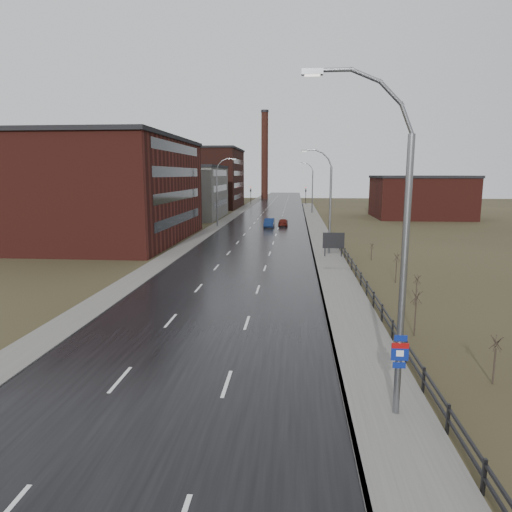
% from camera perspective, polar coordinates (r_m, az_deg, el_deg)
% --- Properties ---
extents(ground, '(320.00, 320.00, 0.00)m').
position_cam_1_polar(ground, '(16.97, -14.11, -20.99)').
color(ground, '#2D2819').
rests_on(ground, ground).
extents(road, '(14.00, 300.00, 0.06)m').
position_cam_1_polar(road, '(74.35, 1.00, 3.46)').
color(road, black).
rests_on(road, ground).
extents(sidewalk_right, '(3.20, 180.00, 0.18)m').
position_cam_1_polar(sidewalk_right, '(49.56, 8.95, 0.03)').
color(sidewalk_right, '#595651').
rests_on(sidewalk_right, ground).
extents(curb_right, '(0.16, 180.00, 0.18)m').
position_cam_1_polar(curb_right, '(49.47, 7.20, 0.05)').
color(curb_right, slate).
rests_on(curb_right, ground).
extents(sidewalk_left, '(2.40, 260.00, 0.12)m').
position_cam_1_polar(sidewalk_left, '(75.35, -5.25, 3.53)').
color(sidewalk_left, '#595651').
rests_on(sidewalk_left, ground).
extents(warehouse_near, '(22.44, 28.56, 13.50)m').
position_cam_1_polar(warehouse_near, '(64.23, -19.19, 7.87)').
color(warehouse_near, '#471914').
rests_on(warehouse_near, ground).
extents(warehouse_mid, '(16.32, 20.40, 10.50)m').
position_cam_1_polar(warehouse_mid, '(94.59, -9.27, 7.94)').
color(warehouse_mid, slate).
rests_on(warehouse_mid, ground).
extents(warehouse_far, '(26.52, 24.48, 15.50)m').
position_cam_1_polar(warehouse_far, '(124.87, -8.17, 9.62)').
color(warehouse_far, '#331611').
rests_on(warehouse_far, ground).
extents(building_right, '(18.36, 16.32, 8.50)m').
position_cam_1_polar(building_right, '(99.05, 19.84, 6.99)').
color(building_right, '#471914').
rests_on(building_right, ground).
extents(smokestack, '(2.70, 2.70, 30.70)m').
position_cam_1_polar(smokestack, '(164.19, 1.09, 12.52)').
color(smokestack, '#331611').
rests_on(smokestack, ground).
extents(streetlight_main, '(3.91, 0.29, 12.11)m').
position_cam_1_polar(streetlight_main, '(16.25, 16.99, 0.38)').
color(streetlight_main, slate).
rests_on(streetlight_main, ground).
extents(streetlight_right_mid, '(3.36, 0.28, 11.35)m').
position_cam_1_polar(streetlight_right_mid, '(49.88, 8.94, 6.75)').
color(streetlight_right_mid, slate).
rests_on(streetlight_right_mid, ground).
extents(streetlight_left, '(3.36, 0.28, 11.35)m').
position_cam_1_polar(streetlight_left, '(76.79, -4.68, 7.99)').
color(streetlight_left, slate).
rests_on(streetlight_left, ground).
extents(streetlight_right_far, '(3.36, 0.28, 11.35)m').
position_cam_1_polar(streetlight_right_far, '(103.77, 6.90, 8.50)').
color(streetlight_right_far, slate).
rests_on(streetlight_right_far, ground).
extents(guardrail, '(0.10, 53.05, 1.10)m').
position_cam_1_polar(guardrail, '(33.38, 13.85, -3.98)').
color(guardrail, black).
rests_on(guardrail, ground).
extents(shrub_b, '(0.50, 0.53, 2.11)m').
position_cam_1_polar(shrub_b, '(21.90, 27.69, -11.29)').
color(shrub_b, '#382D23').
rests_on(shrub_b, ground).
extents(shrub_c, '(0.61, 0.64, 2.57)m').
position_cam_1_polar(shrub_c, '(26.34, 19.32, -6.60)').
color(shrub_c, '#382D23').
rests_on(shrub_c, ground).
extents(shrub_d, '(0.51, 0.54, 2.15)m').
position_cam_1_polar(shrub_d, '(32.31, 19.42, -3.96)').
color(shrub_d, '#382D23').
rests_on(shrub_d, ground).
extents(shrub_e, '(0.58, 0.61, 2.45)m').
position_cam_1_polar(shrub_e, '(38.62, 17.14, -1.34)').
color(shrub_e, '#382D23').
rests_on(shrub_e, ground).
extents(shrub_f, '(0.43, 0.45, 1.77)m').
position_cam_1_polar(shrub_f, '(48.08, 14.25, 0.55)').
color(shrub_f, '#382D23').
rests_on(shrub_f, ground).
extents(billboard, '(2.26, 0.17, 2.71)m').
position_cam_1_polar(billboard, '(48.53, 9.66, 1.84)').
color(billboard, black).
rests_on(billboard, ground).
extents(traffic_light_left, '(0.58, 2.73, 5.30)m').
position_cam_1_polar(traffic_light_left, '(134.37, -0.66, 8.40)').
color(traffic_light_left, black).
rests_on(traffic_light_left, ground).
extents(traffic_light_right, '(0.58, 2.73, 5.30)m').
position_cam_1_polar(traffic_light_right, '(133.77, 6.25, 8.34)').
color(traffic_light_right, black).
rests_on(traffic_light_right, ground).
extents(car_near, '(1.66, 4.56, 1.49)m').
position_cam_1_polar(car_near, '(75.66, 1.67, 4.12)').
color(car_near, '#0D1C42').
rests_on(car_near, ground).
extents(car_far, '(1.63, 4.01, 1.37)m').
position_cam_1_polar(car_far, '(77.79, 3.40, 4.22)').
color(car_far, '#4C120C').
rests_on(car_far, ground).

